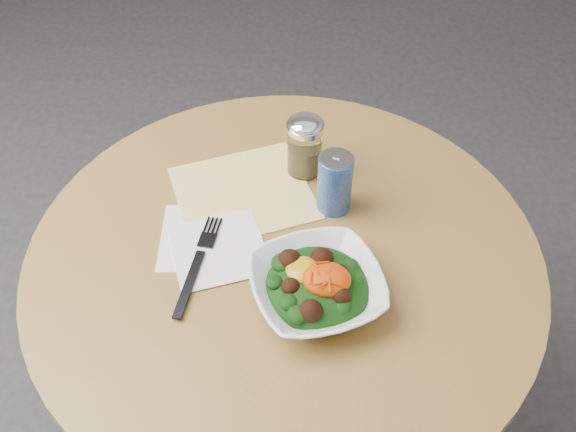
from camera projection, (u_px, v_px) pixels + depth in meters
The scene contains 7 objects.
table at pixel (284, 314), 1.26m from camera, with size 0.90×0.90×0.75m.
cloth_napkin at pixel (243, 193), 1.21m from camera, with size 0.25×0.23×0.00m, color yellow.
paper_napkins at pixel (212, 243), 1.13m from camera, with size 0.21×0.21×0.00m.
salad_bowl at pixel (317, 286), 1.03m from camera, with size 0.27×0.27×0.08m.
fork at pixel (198, 261), 1.09m from camera, with size 0.05×0.22×0.00m.
spice_shaker at pixel (305, 146), 1.21m from camera, with size 0.07×0.07×0.13m.
beverage_can at pixel (335, 183), 1.15m from camera, with size 0.06×0.06×0.12m.
Camera 1 is at (0.06, -0.72, 1.61)m, focal length 40.00 mm.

